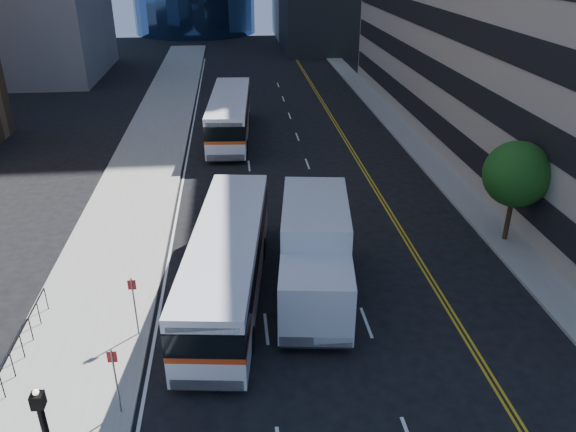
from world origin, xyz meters
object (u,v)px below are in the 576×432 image
(bus_rear, at_px, (230,115))
(box_truck, at_px, (315,252))
(bus_front, at_px, (227,261))
(street_tree, at_px, (517,174))

(bus_rear, bearing_deg, box_truck, -77.76)
(bus_front, relative_size, box_truck, 1.49)
(bus_rear, bearing_deg, bus_front, -87.14)
(street_tree, relative_size, box_truck, 0.61)
(street_tree, bearing_deg, bus_rear, 126.56)
(bus_rear, relative_size, box_truck, 1.54)
(street_tree, height_order, box_truck, street_tree)
(street_tree, xyz_separation_m, bus_rear, (-13.68, 18.45, -1.85))
(bus_rear, height_order, box_truck, box_truck)
(street_tree, height_order, bus_front, street_tree)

